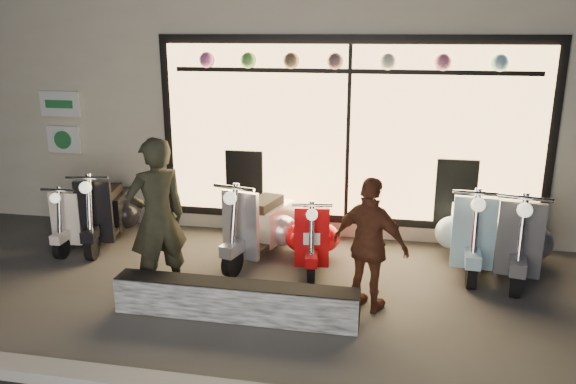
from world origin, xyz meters
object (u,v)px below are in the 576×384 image
at_px(man, 157,218).
at_px(woman, 370,245).
at_px(graffiti_barrier, 235,300).
at_px(scooter_red, 312,234).
at_px(scooter_silver, 263,223).

xyz_separation_m(man, woman, (2.36, 0.07, -0.18)).
distance_m(graffiti_barrier, scooter_red, 1.76).
height_order(scooter_silver, man, man).
bearing_deg(man, woman, 138.56).
bearing_deg(scooter_silver, scooter_red, 5.41).
bearing_deg(graffiti_barrier, man, 158.23).
distance_m(scooter_red, man, 2.08).
distance_m(scooter_silver, woman, 2.00).
bearing_deg(graffiti_barrier, scooter_red, 71.34).
relative_size(scooter_silver, scooter_red, 1.15).
relative_size(graffiti_barrier, scooter_red, 1.96).
bearing_deg(man, graffiti_barrier, 115.00).
relative_size(man, woman, 1.24).
bearing_deg(scooter_red, scooter_silver, 163.06).
height_order(scooter_red, man, man).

